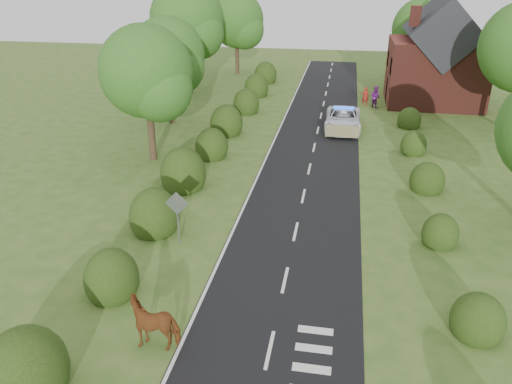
% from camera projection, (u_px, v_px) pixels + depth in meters
% --- Properties ---
extents(ground, '(120.00, 120.00, 0.00)m').
position_uv_depth(ground, '(285.00, 280.00, 19.71)').
color(ground, '#3B5F20').
extents(road, '(6.00, 70.00, 0.02)m').
position_uv_depth(road, '(313.00, 152.00, 33.14)').
color(road, black).
rests_on(road, ground).
extents(road_markings, '(4.96, 70.00, 0.01)m').
position_uv_depth(road_markings, '(285.00, 162.00, 31.53)').
color(road_markings, white).
rests_on(road_markings, road).
extents(hedgerow_left, '(2.75, 50.41, 3.00)m').
position_uv_depth(hedgerow_left, '(204.00, 153.00, 30.92)').
color(hedgerow_left, black).
rests_on(hedgerow_left, ground).
extents(hedgerow_right, '(2.10, 45.78, 2.10)m').
position_uv_depth(hedgerow_right, '(424.00, 173.00, 28.46)').
color(hedgerow_right, black).
rests_on(hedgerow_right, ground).
extents(tree_left_a, '(5.74, 5.60, 8.38)m').
position_uv_depth(tree_left_a, '(149.00, 76.00, 29.68)').
color(tree_left_a, '#332316').
rests_on(tree_left_a, ground).
extents(tree_left_b, '(5.74, 5.60, 8.07)m').
position_uv_depth(tree_left_b, '(170.00, 58.00, 37.21)').
color(tree_left_b, '#332316').
rests_on(tree_left_b, ground).
extents(tree_left_c, '(6.97, 6.80, 10.22)m').
position_uv_depth(tree_left_c, '(190.00, 23.00, 45.76)').
color(tree_left_c, '#332316').
rests_on(tree_left_c, ground).
extents(tree_left_d, '(6.15, 6.00, 8.89)m').
position_uv_depth(tree_left_d, '(239.00, 22.00, 54.71)').
color(tree_left_d, '#332316').
rests_on(tree_left_d, ground).
extents(tree_right_c, '(6.15, 6.00, 8.58)m').
position_uv_depth(tree_right_c, '(425.00, 31.00, 49.91)').
color(tree_right_c, '#332316').
rests_on(tree_right_c, ground).
extents(road_sign, '(1.06, 0.08, 2.53)m').
position_uv_depth(road_sign, '(177.00, 211.00, 21.62)').
color(road_sign, gray).
rests_on(road_sign, ground).
extents(house, '(8.00, 7.40, 9.17)m').
position_uv_depth(house, '(437.00, 60.00, 43.49)').
color(house, maroon).
rests_on(house, ground).
extents(cow, '(2.14, 1.30, 1.44)m').
position_uv_depth(cow, '(156.00, 323.00, 16.23)').
color(cow, '#5C2718').
rests_on(cow, ground).
extents(police_van, '(2.63, 5.74, 1.73)m').
position_uv_depth(police_van, '(343.00, 119.00, 37.57)').
color(police_van, white).
rests_on(police_van, ground).
extents(pedestrian_red, '(0.61, 0.41, 1.66)m').
position_uv_depth(pedestrian_red, '(365.00, 96.00, 43.94)').
color(pedestrian_red, maroon).
rests_on(pedestrian_red, ground).
extents(pedestrian_purple, '(1.14, 1.13, 1.86)m').
position_uv_depth(pedestrian_purple, '(375.00, 97.00, 43.33)').
color(pedestrian_purple, '#6E1D7D').
rests_on(pedestrian_purple, ground).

